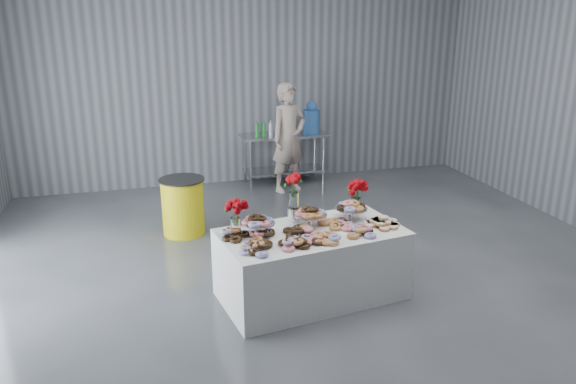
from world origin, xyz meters
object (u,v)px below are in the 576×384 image
object	(u,v)px
prep_table	(284,150)
trash_barrel	(183,206)
person	(289,138)
display_table	(312,264)
water_jug	(312,118)

from	to	relation	value
prep_table	trash_barrel	world-z (taller)	prep_table
prep_table	person	bearing A→B (deg)	-93.57
display_table	prep_table	distance (m)	4.16
prep_table	person	size ratio (longest dim) A/B	0.82
prep_table	water_jug	distance (m)	0.73
display_table	prep_table	size ratio (longest dim) A/B	1.27
trash_barrel	prep_table	bearing A→B (deg)	44.36
person	trash_barrel	size ratio (longest dim) A/B	2.33
trash_barrel	water_jug	bearing A→B (deg)	37.88
water_jug	trash_barrel	world-z (taller)	water_jug
display_table	trash_barrel	size ratio (longest dim) A/B	2.42
display_table	prep_table	xyz separation A→B (m)	(0.80, 4.08, 0.24)
prep_table	trash_barrel	distance (m)	2.73
water_jug	person	distance (m)	0.70
water_jug	person	world-z (taller)	person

